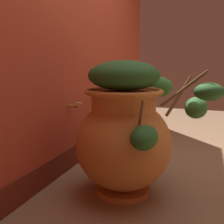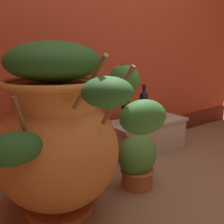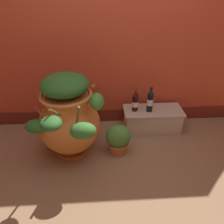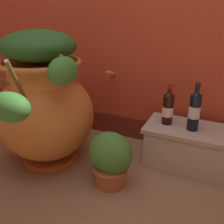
{
  "view_description": "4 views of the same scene",
  "coord_description": "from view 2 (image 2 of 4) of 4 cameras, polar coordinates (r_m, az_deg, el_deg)",
  "views": [
    {
      "loc": [
        -2.2,
        -0.02,
        0.91
      ],
      "look_at": [
        0.03,
        0.8,
        0.49
      ],
      "focal_mm": 40.77,
      "sensor_mm": 36.0,
      "label": 1
    },
    {
      "loc": [
        -1.06,
        -0.73,
        0.89
      ],
      "look_at": [
        0.03,
        0.75,
        0.46
      ],
      "focal_mm": 40.31,
      "sensor_mm": 36.0,
      "label": 2
    },
    {
      "loc": [
        -0.17,
        -1.44,
        1.73
      ],
      "look_at": [
        -0.04,
        0.7,
        0.39
      ],
      "focal_mm": 33.74,
      "sensor_mm": 36.0,
      "label": 3
    },
    {
      "loc": [
        0.58,
        -0.75,
        1.05
      ],
      "look_at": [
        -0.05,
        0.62,
        0.43
      ],
      "focal_mm": 38.68,
      "sensor_mm": 36.0,
      "label": 4
    }
  ],
  "objects": [
    {
      "name": "wine_bottle_left",
      "position": [
        2.23,
        7.18,
        1.5
      ],
      "size": [
        0.08,
        0.08,
        0.33
      ],
      "color": "black",
      "rests_on": "stone_ledge"
    },
    {
      "name": "back_wall",
      "position": [
        2.24,
        -8.07,
        23.23
      ],
      "size": [
        4.4,
        0.33,
        2.6
      ],
      "color": "#B74228",
      "rests_on": "ground_plane"
    },
    {
      "name": "terracotta_urn",
      "position": [
        1.4,
        -12.05,
        -5.0
      ],
      "size": [
        0.79,
        0.98,
        0.96
      ],
      "color": "#C17033",
      "rests_on": "ground_plane"
    },
    {
      "name": "ground_plane",
      "position": [
        1.57,
        16.93,
        -22.24
      ],
      "size": [
        7.0,
        7.0,
        0.0
      ],
      "primitive_type": "plane",
      "color": "#896B4C"
    },
    {
      "name": "wine_bottle_middle",
      "position": [
        2.14,
        3.11,
        0.47
      ],
      "size": [
        0.08,
        0.08,
        0.29
      ],
      "color": "black",
      "rests_on": "stone_ledge"
    },
    {
      "name": "stone_ledge",
      "position": [
        2.36,
        7.71,
        -5.0
      ],
      "size": [
        0.77,
        0.35,
        0.3
      ],
      "color": "beige",
      "rests_on": "ground_plane"
    },
    {
      "name": "potted_shrub",
      "position": [
        1.74,
        5.81,
        -10.95
      ],
      "size": [
        0.29,
        0.23,
        0.37
      ],
      "color": "#B26638",
      "rests_on": "ground_plane"
    }
  ]
}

